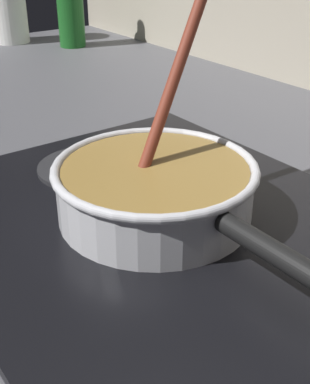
% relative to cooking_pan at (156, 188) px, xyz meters
% --- Properties ---
extents(ground, '(2.40, 1.60, 0.04)m').
position_rel_cooking_pan_xyz_m(ground, '(0.01, -0.19, -0.07)').
color(ground, '#4C4C51').
extents(hob_plate, '(0.56, 0.48, 0.01)m').
position_rel_cooking_pan_xyz_m(hob_plate, '(-0.00, -0.00, -0.04)').
color(hob_plate, black).
rests_on(hob_plate, ground).
extents(burner_ring, '(0.21, 0.21, 0.01)m').
position_rel_cooking_pan_xyz_m(burner_ring, '(-0.00, -0.00, -0.03)').
color(burner_ring, '#592D0C').
rests_on(burner_ring, hob_plate).
extents(spare_burner, '(0.14, 0.14, 0.01)m').
position_rel_cooking_pan_xyz_m(spare_burner, '(-0.16, -0.00, -0.03)').
color(spare_burner, '#262628').
rests_on(spare_burner, hob_plate).
extents(cooking_pan, '(0.36, 0.25, 0.28)m').
position_rel_cooking_pan_xyz_m(cooking_pan, '(0.00, 0.00, 0.00)').
color(cooking_pan, silver).
rests_on(cooking_pan, hob_plate).
extents(sauce_bottle, '(0.07, 0.07, 0.27)m').
position_rel_cooking_pan_xyz_m(sauce_bottle, '(-0.93, 0.39, 0.07)').
color(sauce_bottle, '#19591E').
rests_on(sauce_bottle, ground).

